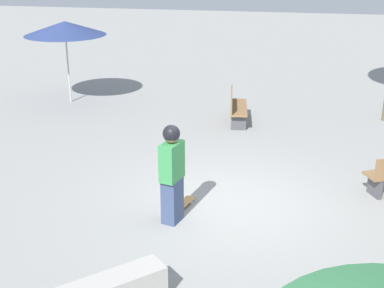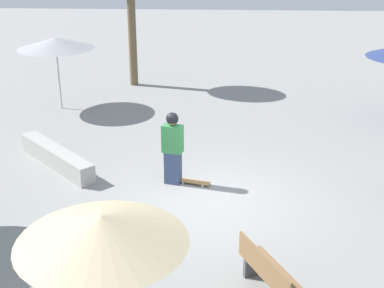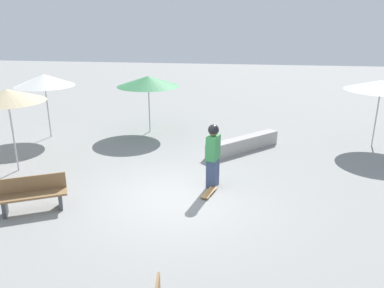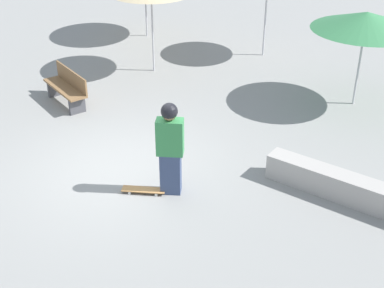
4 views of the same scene
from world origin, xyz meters
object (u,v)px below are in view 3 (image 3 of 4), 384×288
skateboard (209,192)px  concrete_ledge (243,144)px  shade_umbrella_white (44,80)px  shade_umbrella_grey (381,85)px  skater_main (213,154)px  bench_near (32,194)px  shade_umbrella_tan (7,95)px  shade_umbrella_green (148,81)px

skateboard → concrete_ledge: 3.70m
skateboard → shade_umbrella_white: 8.20m
skateboard → shade_umbrella_grey: shade_umbrella_grey is taller
skater_main → bench_near: 4.67m
shade_umbrella_white → shade_umbrella_tan: (-3.39, -0.70, 0.11)m
shade_umbrella_green → shade_umbrella_grey: 8.55m
skateboard → concrete_ledge: bearing=-177.4°
concrete_ledge → skateboard: bearing=166.6°
skateboard → bench_near: bench_near is taller
skater_main → skateboard: bearing=10.0°
skateboard → shade_umbrella_tan: shade_umbrella_tan is taller
concrete_ledge → shade_umbrella_tan: size_ratio=0.99×
skater_main → concrete_ledge: (3.09, -0.81, -0.72)m
skateboard → bench_near: bearing=-54.6°
skater_main → shade_umbrella_green: 5.89m
skateboard → shade_umbrella_grey: 7.65m
skateboard → shade_umbrella_green: size_ratio=0.33×
bench_near → shade_umbrella_white: (5.70, 2.54, 1.80)m
skateboard → skater_main: bearing=-169.1°
shade_umbrella_green → shade_umbrella_tan: shade_umbrella_tan is taller
skateboard → shade_umbrella_tan: (0.83, 5.99, 2.28)m
skateboard → shade_umbrella_grey: (4.80, -5.55, 2.17)m
skater_main → shade_umbrella_white: 7.80m
skater_main → concrete_ledge: skater_main is taller
bench_near → shade_umbrella_grey: shade_umbrella_grey is taller
shade_umbrella_green → shade_umbrella_grey: size_ratio=1.00×
shade_umbrella_green → shade_umbrella_grey: (-0.65, -8.53, 0.15)m
shade_umbrella_grey → shade_umbrella_green: bearing=85.7°
bench_near → shade_umbrella_green: (6.92, -1.18, 1.65)m
skateboard → shade_umbrella_green: (5.44, 2.97, 2.02)m
shade_umbrella_tan → shade_umbrella_grey: (3.96, -11.54, -0.11)m
skateboard → shade_umbrella_white: size_ratio=0.34×
skater_main → shade_umbrella_green: bearing=-133.5°
shade_umbrella_tan → skater_main: bearing=-93.1°
shade_umbrella_white → shade_umbrella_grey: size_ratio=0.98×
skater_main → concrete_ledge: 3.27m
shade_umbrella_grey → bench_near: bearing=122.9°
concrete_ledge → bench_near: 7.12m
bench_near → skater_main: bearing=178.7°
concrete_ledge → shade_umbrella_tan: shade_umbrella_tan is taller
concrete_ledge → skater_main: bearing=165.3°
bench_near → shade_umbrella_grey: size_ratio=0.65×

